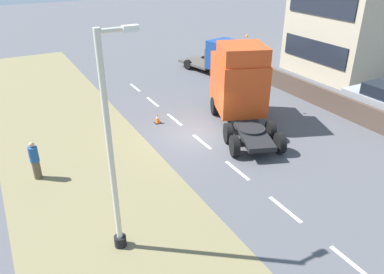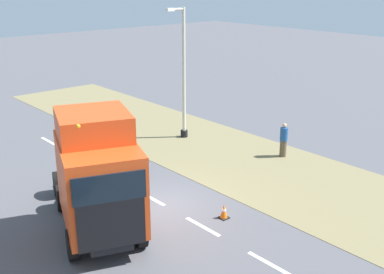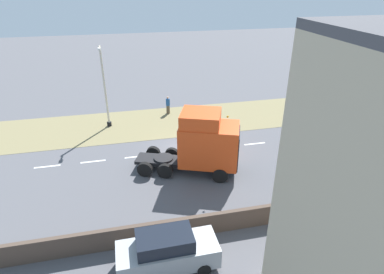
% 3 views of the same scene
% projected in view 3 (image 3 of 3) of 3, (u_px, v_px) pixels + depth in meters
% --- Properties ---
extents(ground_plane, '(120.00, 120.00, 0.00)m').
position_uv_depth(ground_plane, '(187.00, 151.00, 25.15)').
color(ground_plane, '#515156').
rests_on(ground_plane, ground).
extents(grass_verge, '(7.00, 44.00, 0.01)m').
position_uv_depth(grass_verge, '(174.00, 121.00, 30.38)').
color(grass_verge, olive).
rests_on(grass_verge, ground).
extents(lane_markings, '(0.16, 21.00, 0.00)m').
position_uv_depth(lane_markings, '(178.00, 152.00, 25.01)').
color(lane_markings, white).
rests_on(lane_markings, ground).
extents(boundary_wall, '(0.25, 24.00, 1.23)m').
position_uv_depth(boundary_wall, '(222.00, 222.00, 17.03)').
color(boundary_wall, '#4C3D33').
rests_on(boundary_wall, ground).
extents(lorry_cab, '(4.76, 7.28, 4.63)m').
position_uv_depth(lorry_cab, '(205.00, 143.00, 21.53)').
color(lorry_cab, black).
rests_on(lorry_cab, ground).
extents(flatbed_truck, '(3.11, 5.43, 2.73)m').
position_uv_depth(flatbed_truck, '(344.00, 169.00, 20.15)').
color(flatbed_truck, navy).
rests_on(flatbed_truck, ground).
extents(parked_car, '(1.90, 4.66, 2.00)m').
position_uv_depth(parked_car, '(167.00, 251.00, 14.72)').
color(parked_car, '#9EA3A8').
rests_on(parked_car, ground).
extents(lamp_post, '(1.32, 0.40, 7.23)m').
position_uv_depth(lamp_post, '(105.00, 92.00, 27.89)').
color(lamp_post, black).
rests_on(lamp_post, ground).
extents(pedestrian, '(0.39, 0.39, 1.77)m').
position_uv_depth(pedestrian, '(168.00, 105.00, 31.68)').
color(pedestrian, brown).
rests_on(pedestrian, ground).
extents(traffic_cone_lead, '(0.36, 0.36, 0.58)m').
position_uv_depth(traffic_cone_lead, '(214.00, 139.00, 26.44)').
color(traffic_cone_lead, black).
rests_on(traffic_cone_lead, ground).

